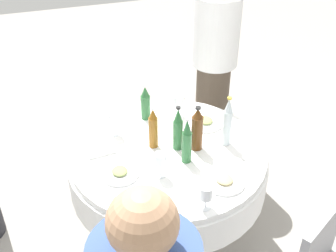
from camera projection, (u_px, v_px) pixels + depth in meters
ground_plane at (168, 232)px, 3.06m from camera, size 10.00×10.00×0.00m
dining_table at (168, 169)px, 2.73m from camera, size 1.24×1.24×0.74m
bottle_green_front at (178, 130)px, 2.58m from camera, size 0.06×0.06×0.30m
bottle_brown_rear at (197, 129)px, 2.58m from camera, size 0.07×0.07×0.30m
bottle_green_west at (145, 103)px, 2.87m from camera, size 0.06×0.06×0.25m
bottle_green_east at (187, 142)px, 2.48m from camera, size 0.06×0.06×0.30m
bottle_clear_inner at (227, 123)px, 2.61m from camera, size 0.06×0.06×0.33m
bottle_amber_mid at (153, 129)px, 2.60m from camera, size 0.06×0.06×0.28m
wine_glass_east at (113, 119)px, 2.71m from camera, size 0.06×0.06×0.16m
wine_glass_inner at (206, 194)px, 2.18m from camera, size 0.07×0.07×0.14m
wine_glass_mid at (179, 102)px, 2.90m from camera, size 0.08×0.08×0.16m
wine_glass_outer at (160, 160)px, 2.38m from camera, size 0.07×0.07×0.16m
plate_near at (224, 181)px, 2.39m from camera, size 0.23×0.23×0.04m
plate_left at (120, 173)px, 2.45m from camera, size 0.22×0.22×0.04m
plate_right at (205, 122)px, 2.88m from camera, size 0.24×0.24×0.04m
spoon_rear at (171, 133)px, 2.78m from camera, size 0.17×0.09×0.00m
folded_napkin at (99, 147)px, 2.65m from camera, size 0.19×0.19×0.02m
person_front at (214, 71)px, 3.28m from camera, size 0.34×0.34×1.63m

